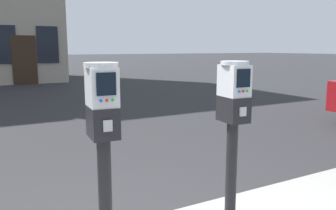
% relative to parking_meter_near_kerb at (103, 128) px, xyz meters
% --- Properties ---
extents(parking_meter_near_kerb, '(0.23, 0.26, 1.35)m').
position_rel_parking_meter_near_kerb_xyz_m(parking_meter_near_kerb, '(0.00, 0.00, 0.00)').
color(parking_meter_near_kerb, black).
rests_on(parking_meter_near_kerb, sidewalk_slab).
extents(parking_meter_twin_adjacent, '(0.23, 0.26, 1.34)m').
position_rel_parking_meter_near_kerb_xyz_m(parking_meter_twin_adjacent, '(1.06, -0.00, -0.01)').
color(parking_meter_twin_adjacent, black).
rests_on(parking_meter_twin_adjacent, sidewalk_slab).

